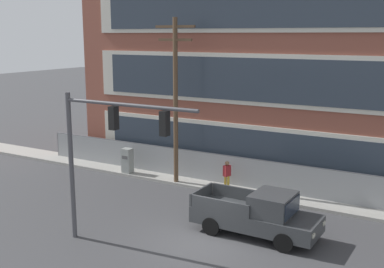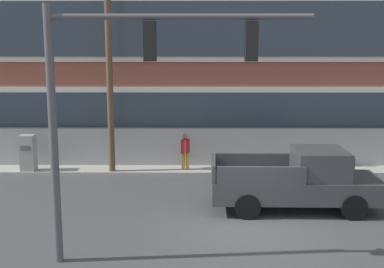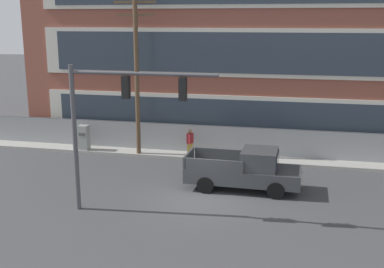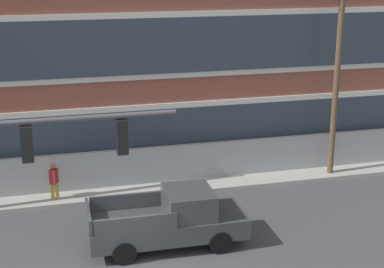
{
  "view_description": "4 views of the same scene",
  "coord_description": "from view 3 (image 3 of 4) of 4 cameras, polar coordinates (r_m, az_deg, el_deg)",
  "views": [
    {
      "loc": [
        9.0,
        -16.25,
        8.45
      ],
      "look_at": [
        -1.89,
        2.69,
        3.92
      ],
      "focal_mm": 45.0,
      "sensor_mm": 36.0,
      "label": 1
    },
    {
      "loc": [
        -1.54,
        -13.26,
        5.12
      ],
      "look_at": [
        -1.66,
        4.16,
        2.1
      ],
      "focal_mm": 45.0,
      "sensor_mm": 36.0,
      "label": 2
    },
    {
      "loc": [
        4.07,
        -20.0,
        7.97
      ],
      "look_at": [
        -0.95,
        2.61,
        2.41
      ],
      "focal_mm": 45.0,
      "sensor_mm": 36.0,
      "label": 3
    },
    {
      "loc": [
        -2.07,
        -16.24,
        9.75
      ],
      "look_at": [
        2.78,
        2.6,
        3.77
      ],
      "focal_mm": 55.0,
      "sensor_mm": 36.0,
      "label": 4
    }
  ],
  "objects": [
    {
      "name": "ground_plane",
      "position": [
        21.91,
        0.94,
        -7.83
      ],
      "size": [
        160.0,
        160.0,
        0.0
      ],
      "primitive_type": "plane",
      "color": "#424244"
    },
    {
      "name": "sidewalk_building_side",
      "position": [
        28.43,
        3.79,
        -2.63
      ],
      "size": [
        80.0,
        1.99,
        0.16
      ],
      "primitive_type": "cube",
      "color": "#9E9B93",
      "rests_on": "ground"
    },
    {
      "name": "chain_link_fence",
      "position": [
        28.25,
        10.18,
        -1.14
      ],
      "size": [
        36.93,
        0.06,
        1.82
      ],
      "color": "gray",
      "rests_on": "ground"
    },
    {
      "name": "traffic_signal_mast",
      "position": [
        19.6,
        -9.27,
        2.89
      ],
      "size": [
        6.12,
        0.43,
        6.18
      ],
      "color": "#4C4C51",
      "rests_on": "ground"
    },
    {
      "name": "pickup_truck_dark_grey",
      "position": [
        23.07,
        6.38,
        -4.3
      ],
      "size": [
        5.51,
        2.21,
        2.0
      ],
      "color": "#383A3D",
      "rests_on": "ground"
    },
    {
      "name": "utility_pole_near_corner",
      "position": [
        27.95,
        -6.58,
        7.65
      ],
      "size": [
        2.45,
        0.26,
        9.37
      ],
      "color": "brown",
      "rests_on": "ground"
    },
    {
      "name": "electrical_cabinet",
      "position": [
        30.05,
        -12.68,
        -0.55
      ],
      "size": [
        0.59,
        0.54,
        1.67
      ],
      "color": "#939993",
      "rests_on": "ground"
    },
    {
      "name": "pedestrian_near_cabinet",
      "position": [
        28.19,
        -0.23,
        -0.86
      ],
      "size": [
        0.38,
        0.46,
        1.69
      ],
      "color": "#B7932D",
      "rests_on": "ground"
    }
  ]
}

